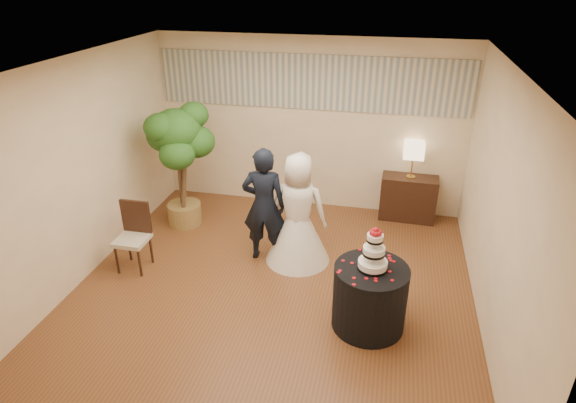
% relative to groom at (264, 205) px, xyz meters
% --- Properties ---
extents(floor, '(5.00, 5.00, 0.00)m').
position_rel_groom_xyz_m(floor, '(0.29, -0.67, -0.82)').
color(floor, brown).
rests_on(floor, ground).
extents(ceiling, '(5.00, 5.00, 0.00)m').
position_rel_groom_xyz_m(ceiling, '(0.29, -0.67, 1.98)').
color(ceiling, white).
rests_on(ceiling, wall_back).
extents(wall_back, '(5.00, 0.06, 2.80)m').
position_rel_groom_xyz_m(wall_back, '(0.29, 1.83, 0.58)').
color(wall_back, beige).
rests_on(wall_back, ground).
extents(wall_front, '(5.00, 0.06, 2.80)m').
position_rel_groom_xyz_m(wall_front, '(0.29, -3.17, 0.58)').
color(wall_front, beige).
rests_on(wall_front, ground).
extents(wall_left, '(0.06, 5.00, 2.80)m').
position_rel_groom_xyz_m(wall_left, '(-2.21, -0.67, 0.58)').
color(wall_left, beige).
rests_on(wall_left, ground).
extents(wall_right, '(0.06, 5.00, 2.80)m').
position_rel_groom_xyz_m(wall_right, '(2.79, -0.67, 0.58)').
color(wall_right, beige).
rests_on(wall_right, ground).
extents(mural_border, '(4.90, 0.02, 0.85)m').
position_rel_groom_xyz_m(mural_border, '(0.29, 1.81, 1.28)').
color(mural_border, '#A9AA9A').
rests_on(mural_border, wall_back).
extents(groom, '(0.63, 0.44, 1.64)m').
position_rel_groom_xyz_m(groom, '(0.00, 0.00, 0.00)').
color(groom, black).
rests_on(groom, floor).
extents(bride, '(0.93, 0.93, 1.58)m').
position_rel_groom_xyz_m(bride, '(0.46, 0.04, -0.03)').
color(bride, white).
rests_on(bride, floor).
extents(cake_table, '(1.10, 1.10, 0.78)m').
position_rel_groom_xyz_m(cake_table, '(1.52, -1.13, -0.43)').
color(cake_table, black).
rests_on(cake_table, floor).
extents(wedding_cake, '(0.33, 0.33, 0.51)m').
position_rel_groom_xyz_m(wedding_cake, '(1.52, -1.13, 0.21)').
color(wedding_cake, white).
rests_on(wedding_cake, cake_table).
extents(console, '(0.89, 0.42, 0.73)m').
position_rel_groom_xyz_m(console, '(1.96, 1.63, -0.46)').
color(console, black).
rests_on(console, floor).
extents(table_lamp, '(0.31, 0.31, 0.58)m').
position_rel_groom_xyz_m(table_lamp, '(1.96, 1.63, 0.20)').
color(table_lamp, beige).
rests_on(table_lamp, console).
extents(ficus_tree, '(1.32, 1.32, 1.98)m').
position_rel_groom_xyz_m(ficus_tree, '(-1.51, 0.70, 0.17)').
color(ficus_tree, '#285D1D').
rests_on(ficus_tree, floor).
extents(side_chair, '(0.43, 0.45, 0.94)m').
position_rel_groom_xyz_m(side_chair, '(-1.67, -0.65, -0.35)').
color(side_chair, black).
rests_on(side_chair, floor).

